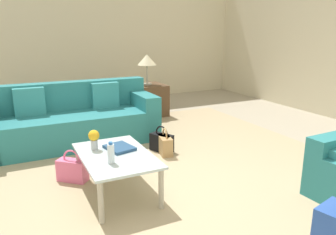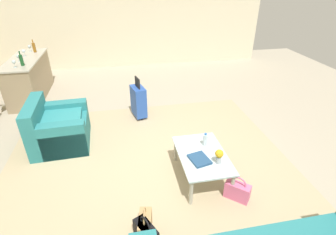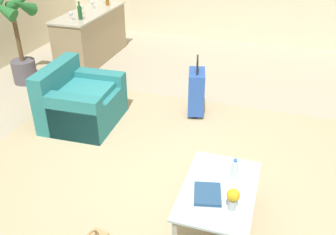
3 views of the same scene
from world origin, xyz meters
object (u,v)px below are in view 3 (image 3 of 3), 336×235
(water_bottle, at_px, (235,169))
(bar_console, at_px, (92,35))
(coffee_table, at_px, (219,193))
(wine_glass_left_of_centre, at_px, (81,8))
(potted_palm, at_px, (17,36))
(wine_glass_leftmost, at_px, (71,14))
(wine_glass_right_of_centre, at_px, (92,3))
(armchair, at_px, (78,103))
(wine_bottle_green, at_px, (80,12))
(coffee_table_book, at_px, (207,194))
(flower_vase, at_px, (233,198))
(suitcase_blue, at_px, (196,91))

(water_bottle, height_order, bar_console, bar_console)
(coffee_table, relative_size, wine_glass_left_of_centre, 6.57)
(water_bottle, bearing_deg, potted_palm, 62.24)
(wine_glass_leftmost, bearing_deg, wine_glass_right_of_centre, 2.24)
(coffee_table, bearing_deg, wine_glass_left_of_centre, 43.57)
(wine_glass_left_of_centre, bearing_deg, armchair, -154.17)
(water_bottle, xyz_separation_m, wine_glass_right_of_centre, (3.51, 3.23, 0.52))
(coffee_table, height_order, wine_glass_left_of_centre, wine_glass_left_of_centre)
(coffee_table, distance_m, water_bottle, 0.27)
(wine_bottle_green, bearing_deg, armchair, -154.16)
(coffee_table_book, distance_m, bar_console, 4.71)
(flower_vase, distance_m, wine_glass_right_of_centre, 5.14)
(coffee_table_book, bearing_deg, bar_console, 26.94)
(wine_glass_left_of_centre, height_order, wine_glass_right_of_centre, same)
(water_bottle, bearing_deg, wine_glass_left_of_centre, 46.26)
(armchair, relative_size, bar_console, 0.57)
(coffee_table_book, distance_m, wine_glass_right_of_centre, 4.93)
(armchair, height_order, suitcase_blue, suitcase_blue)
(wine_glass_right_of_centre, bearing_deg, flower_vase, -140.12)
(wine_glass_leftmost, height_order, wine_glass_left_of_centre, same)
(coffee_table_book, distance_m, potted_palm, 4.32)
(wine_bottle_green, bearing_deg, coffee_table, -134.96)
(suitcase_blue, bearing_deg, armchair, 115.59)
(water_bottle, bearing_deg, coffee_table, 153.43)
(suitcase_blue, bearing_deg, coffee_table_book, -163.70)
(flower_vase, relative_size, wine_glass_leftmost, 1.33)
(coffee_table, height_order, flower_vase, flower_vase)
(flower_vase, height_order, wine_glass_leftmost, wine_glass_leftmost)
(coffee_table, xyz_separation_m, coffee_table_book, (-0.12, 0.08, 0.07))
(wine_glass_right_of_centre, height_order, suitcase_blue, wine_glass_right_of_centre)
(wine_glass_right_of_centre, distance_m, potted_palm, 1.63)
(coffee_table, bearing_deg, wine_glass_leftmost, 47.10)
(wine_glass_leftmost, relative_size, wine_bottle_green, 0.51)
(water_bottle, relative_size, wine_glass_leftmost, 1.32)
(wine_glass_right_of_centre, xyz_separation_m, suitcase_blue, (-1.71, -2.43, -0.67))
(wine_glass_right_of_centre, relative_size, wine_bottle_green, 0.51)
(water_bottle, height_order, wine_glass_left_of_centre, wine_glass_left_of_centre)
(coffee_table_book, bearing_deg, potted_palm, 44.45)
(armchair, relative_size, wine_glass_leftmost, 6.67)
(suitcase_blue, bearing_deg, bar_console, 57.99)
(bar_console, relative_size, wine_glass_leftmost, 11.75)
(wine_glass_leftmost, height_order, wine_bottle_green, wine_bottle_green)
(flower_vase, relative_size, potted_palm, 0.14)
(wine_glass_leftmost, xyz_separation_m, wine_glass_right_of_centre, (0.83, 0.03, 0.00))
(armchair, distance_m, bar_console, 2.40)
(water_bottle, xyz_separation_m, bar_console, (3.30, 3.20, -0.04))
(bar_console, bearing_deg, flower_vase, -138.86)
(flower_vase, relative_size, wine_glass_right_of_centre, 1.33)
(flower_vase, bearing_deg, coffee_table_book, 66.50)
(water_bottle, distance_m, wine_bottle_green, 4.18)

